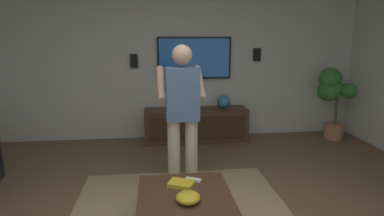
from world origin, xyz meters
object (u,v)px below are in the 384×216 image
object	(u,v)px
person_standing	(182,109)
remote_white	(194,180)
coffee_table	(186,210)
tv	(194,58)
wall_speaker_right	(134,61)
bowl	(188,197)
media_console	(196,125)
book	(181,184)
vase_round	(224,102)
wall_speaker_left	(257,55)
potted_plant_tall	(332,94)

from	to	relation	value
person_standing	remote_white	distance (m)	0.86
coffee_table	remote_white	xyz separation A→B (m)	(0.33, -0.11, 0.12)
tv	wall_speaker_right	world-z (taller)	tv
bowl	remote_white	size ratio (longest dim) A/B	1.33
tv	coffee_table	bearing A→B (deg)	-8.46
media_console	wall_speaker_right	size ratio (longest dim) A/B	7.73
person_standing	wall_speaker_right	distance (m)	2.07
person_standing	book	world-z (taller)	person_standing
vase_round	bowl	bearing A→B (deg)	162.15
wall_speaker_left	potted_plant_tall	bearing A→B (deg)	-108.73
vase_round	coffee_table	bearing A→B (deg)	161.51
potted_plant_tall	wall_speaker_right	world-z (taller)	wall_speaker_right
media_console	wall_speaker_left	xyz separation A→B (m)	(0.25, -1.08, 1.14)
person_standing	book	xyz separation A→B (m)	(-0.77, 0.08, -0.51)
remote_white	potted_plant_tall	bearing A→B (deg)	68.62
tv	wall_speaker_right	bearing A→B (deg)	-90.76
book	wall_speaker_left	bearing A→B (deg)	83.12
bowl	wall_speaker_right	xyz separation A→B (m)	(3.01, 0.58, 0.88)
wall_speaker_right	person_standing	bearing A→B (deg)	-162.04
remote_white	wall_speaker_right	bearing A→B (deg)	132.83
media_console	potted_plant_tall	bearing A→B (deg)	86.15
coffee_table	potted_plant_tall	xyz separation A→B (m)	(2.54, -2.72, 0.49)
person_standing	book	size ratio (longest dim) A/B	7.45
media_console	potted_plant_tall	xyz separation A→B (m)	(-0.15, -2.28, 0.51)
coffee_table	bowl	world-z (taller)	bowl
coffee_table	potted_plant_tall	size ratio (longest dim) A/B	0.82
remote_white	wall_speaker_left	bearing A→B (deg)	90.07
book	wall_speaker_right	size ratio (longest dim) A/B	1.00
potted_plant_tall	bowl	bearing A→B (deg)	133.83
wall_speaker_right	media_console	bearing A→B (deg)	-104.26
remote_white	bowl	bearing A→B (deg)	-74.99
tv	book	world-z (taller)	tv
book	vase_round	distance (m)	2.63
tv	vase_round	world-z (taller)	tv
tv	remote_white	size ratio (longest dim) A/B	8.24
media_console	vase_round	distance (m)	0.60
wall_speaker_left	media_console	bearing A→B (deg)	103.19
wall_speaker_left	wall_speaker_right	bearing A→B (deg)	90.00
person_standing	potted_plant_tall	xyz separation A→B (m)	(1.53, -2.66, -0.15)
book	media_console	bearing A→B (deg)	102.29
vase_round	media_console	bearing A→B (deg)	90.61
tv	media_console	bearing A→B (deg)	0.00
wall_speaker_left	wall_speaker_right	xyz separation A→B (m)	(0.00, 2.08, -0.09)
book	wall_speaker_left	distance (m)	3.26
person_standing	wall_speaker_left	size ratio (longest dim) A/B	7.45
remote_white	vase_round	size ratio (longest dim) A/B	0.68
coffee_table	tv	size ratio (longest dim) A/B	0.81
coffee_table	media_console	world-z (taller)	media_console
tv	wall_speaker_left	world-z (taller)	tv
remote_white	vase_round	distance (m)	2.51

